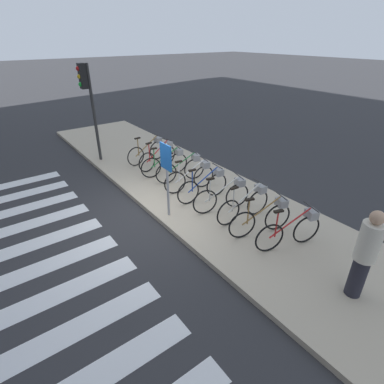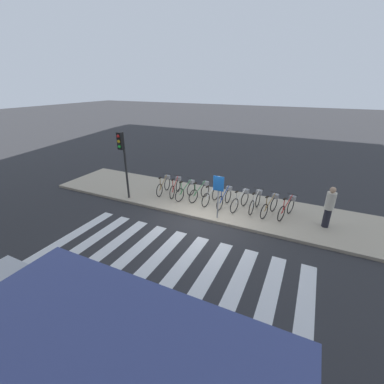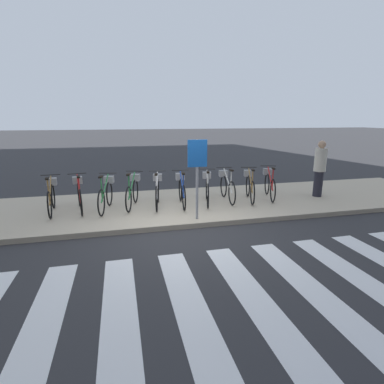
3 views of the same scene
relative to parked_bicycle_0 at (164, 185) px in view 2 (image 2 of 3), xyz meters
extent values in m
plane|color=#2D2D30|center=(2.93, -1.65, -0.54)|extent=(120.00, 120.00, 0.00)
cube|color=#B7A88E|center=(2.93, 0.04, -0.48)|extent=(17.33, 3.38, 0.12)
cube|color=silver|center=(-1.12, -6.82, -0.54)|extent=(0.45, 8.00, 0.01)
cube|color=silver|center=(-0.22, -6.82, -0.54)|extent=(0.45, 8.00, 0.01)
cube|color=silver|center=(0.68, -6.82, -0.54)|extent=(0.45, 8.00, 0.01)
cube|color=silver|center=(1.58, -6.82, -0.54)|extent=(0.45, 8.00, 0.01)
cube|color=silver|center=(2.48, -6.82, -0.54)|extent=(0.45, 8.00, 0.01)
cube|color=silver|center=(3.38, -6.82, -0.54)|extent=(0.45, 8.00, 0.01)
cube|color=silver|center=(4.28, -6.82, -0.54)|extent=(0.45, 8.00, 0.01)
cube|color=silver|center=(5.18, -6.82, -0.54)|extent=(0.45, 8.00, 0.01)
cube|color=silver|center=(6.08, -6.82, -0.54)|extent=(0.45, 8.00, 0.01)
torus|color=black|center=(0.06, -0.54, -0.10)|extent=(0.10, 0.65, 0.65)
torus|color=black|center=(-0.04, 0.35, -0.10)|extent=(0.10, 0.65, 0.65)
cylinder|color=olive|center=(0.01, -0.10, 0.16)|extent=(0.13, 0.91, 0.55)
cylinder|color=olive|center=(0.04, -0.42, 0.19)|extent=(0.04, 0.04, 0.58)
cube|color=black|center=(0.04, -0.42, 0.51)|extent=(0.09, 0.21, 0.04)
cylinder|color=#262626|center=(-0.04, 0.35, 0.45)|extent=(0.46, 0.07, 0.02)
cube|color=gray|center=(-0.04, 0.40, 0.27)|extent=(0.26, 0.22, 0.18)
torus|color=black|center=(0.74, -0.49, -0.10)|extent=(0.14, 0.65, 0.65)
torus|color=black|center=(0.59, 0.39, -0.10)|extent=(0.14, 0.65, 0.65)
cylinder|color=red|center=(0.66, -0.05, 0.16)|extent=(0.18, 0.90, 0.55)
cylinder|color=red|center=(0.72, -0.37, 0.19)|extent=(0.04, 0.04, 0.58)
cube|color=black|center=(0.72, -0.37, 0.51)|extent=(0.10, 0.21, 0.04)
cylinder|color=#262626|center=(0.59, 0.39, 0.45)|extent=(0.46, 0.10, 0.02)
cube|color=gray|center=(0.58, 0.44, 0.27)|extent=(0.27, 0.24, 0.18)
torus|color=black|center=(1.21, -0.61, -0.10)|extent=(0.16, 0.65, 0.65)
torus|color=black|center=(1.37, 0.27, -0.10)|extent=(0.16, 0.65, 0.65)
cylinder|color=#267238|center=(1.29, -0.17, 0.16)|extent=(0.20, 0.90, 0.55)
cylinder|color=#267238|center=(1.23, -0.49, 0.19)|extent=(0.04, 0.04, 0.58)
cube|color=black|center=(1.23, -0.49, 0.51)|extent=(0.11, 0.21, 0.04)
cylinder|color=#262626|center=(1.37, 0.27, 0.45)|extent=(0.46, 0.11, 0.02)
cube|color=gray|center=(1.38, 0.32, 0.27)|extent=(0.27, 0.24, 0.18)
torus|color=black|center=(1.85, -0.46, -0.10)|extent=(0.19, 0.64, 0.65)
torus|color=black|center=(2.07, 0.40, -0.10)|extent=(0.19, 0.64, 0.65)
cylinder|color=#267238|center=(1.96, -0.03, 0.16)|extent=(0.25, 0.89, 0.55)
cylinder|color=#267238|center=(1.88, -0.34, 0.19)|extent=(0.04, 0.04, 0.58)
cube|color=black|center=(1.88, -0.34, 0.51)|extent=(0.12, 0.21, 0.04)
cylinder|color=#262626|center=(2.07, 0.40, 0.45)|extent=(0.45, 0.14, 0.02)
cube|color=gray|center=(2.08, 0.45, 0.27)|extent=(0.28, 0.25, 0.18)
torus|color=black|center=(2.52, -0.60, -0.10)|extent=(0.14, 0.65, 0.65)
torus|color=black|center=(2.67, 0.28, -0.10)|extent=(0.14, 0.65, 0.65)
cylinder|color=silver|center=(2.60, -0.16, 0.16)|extent=(0.18, 0.90, 0.55)
cylinder|color=silver|center=(2.54, -0.48, 0.19)|extent=(0.04, 0.04, 0.58)
cube|color=black|center=(2.54, -0.48, 0.51)|extent=(0.10, 0.21, 0.04)
cylinder|color=#262626|center=(2.67, 0.28, 0.45)|extent=(0.46, 0.10, 0.02)
cube|color=gray|center=(2.68, 0.33, 0.27)|extent=(0.27, 0.24, 0.18)
torus|color=black|center=(3.21, -0.65, -0.10)|extent=(0.10, 0.65, 0.65)
torus|color=black|center=(3.30, 0.24, -0.10)|extent=(0.10, 0.65, 0.65)
cylinder|color=navy|center=(3.25, -0.20, 0.16)|extent=(0.12, 0.91, 0.55)
cylinder|color=navy|center=(3.22, -0.52, 0.19)|extent=(0.03, 0.03, 0.58)
cube|color=black|center=(3.22, -0.52, 0.51)|extent=(0.09, 0.21, 0.04)
cylinder|color=#262626|center=(3.30, 0.24, 0.45)|extent=(0.46, 0.07, 0.02)
cube|color=gray|center=(3.30, 0.29, 0.27)|extent=(0.26, 0.22, 0.18)
torus|color=black|center=(3.85, -0.60, -0.10)|extent=(0.20, 0.64, 0.65)
torus|color=black|center=(4.07, 0.26, -0.10)|extent=(0.20, 0.64, 0.65)
cylinder|color=beige|center=(3.96, -0.17, 0.16)|extent=(0.26, 0.89, 0.55)
cylinder|color=beige|center=(3.88, -0.48, 0.19)|extent=(0.04, 0.04, 0.58)
cube|color=black|center=(3.88, -0.48, 0.51)|extent=(0.12, 0.21, 0.04)
cylinder|color=#262626|center=(4.07, 0.26, 0.45)|extent=(0.45, 0.14, 0.02)
cube|color=gray|center=(4.08, 0.31, 0.27)|extent=(0.28, 0.25, 0.18)
torus|color=black|center=(4.55, -0.48, -0.10)|extent=(0.09, 0.65, 0.65)
torus|color=black|center=(4.63, 0.41, -0.10)|extent=(0.09, 0.65, 0.65)
cylinder|color=beige|center=(4.59, -0.04, 0.16)|extent=(0.11, 0.91, 0.55)
cylinder|color=beige|center=(4.56, -0.36, 0.19)|extent=(0.03, 0.03, 0.58)
cube|color=black|center=(4.56, -0.36, 0.51)|extent=(0.09, 0.21, 0.04)
cylinder|color=#262626|center=(4.63, 0.41, 0.45)|extent=(0.46, 0.06, 0.02)
cube|color=gray|center=(4.63, 0.46, 0.27)|extent=(0.26, 0.22, 0.18)
torus|color=black|center=(5.10, -0.59, -0.10)|extent=(0.21, 0.64, 0.65)
torus|color=black|center=(5.35, 0.27, -0.10)|extent=(0.21, 0.64, 0.65)
cylinder|color=olive|center=(5.22, -0.16, 0.16)|extent=(0.28, 0.88, 0.55)
cylinder|color=olive|center=(5.13, -0.47, 0.19)|extent=(0.04, 0.04, 0.58)
cube|color=black|center=(5.13, -0.47, 0.51)|extent=(0.12, 0.21, 0.04)
cylinder|color=#262626|center=(5.35, 0.27, 0.45)|extent=(0.45, 0.15, 0.02)
cube|color=gray|center=(5.36, 0.32, 0.27)|extent=(0.29, 0.26, 0.18)
torus|color=black|center=(5.76, -0.48, -0.10)|extent=(0.23, 0.63, 0.65)
torus|color=black|center=(6.02, 0.38, -0.10)|extent=(0.23, 0.63, 0.65)
cylinder|color=red|center=(5.89, -0.05, 0.16)|extent=(0.30, 0.88, 0.55)
cylinder|color=red|center=(5.79, -0.36, 0.19)|extent=(0.04, 0.04, 0.58)
cube|color=black|center=(5.79, -0.36, 0.51)|extent=(0.13, 0.21, 0.04)
cylinder|color=#262626|center=(6.02, 0.38, 0.45)|extent=(0.45, 0.16, 0.02)
cube|color=gray|center=(6.04, 0.43, 0.27)|extent=(0.29, 0.26, 0.18)
cylinder|color=black|center=(1.69, -8.02, -0.09)|extent=(0.90, 0.22, 0.90)
cylinder|color=#23232D|center=(7.39, -0.19, -0.05)|extent=(0.26, 0.26, 0.76)
cylinder|color=beige|center=(7.39, -0.19, 0.67)|extent=(0.34, 0.34, 0.67)
sphere|color=tan|center=(7.39, -0.19, 1.12)|extent=(0.22, 0.22, 0.22)
cylinder|color=#2D2D2D|center=(-1.23, -1.30, 1.16)|extent=(0.10, 0.10, 3.18)
cube|color=black|center=(-1.23, -1.48, 2.38)|extent=(0.24, 0.20, 0.75)
sphere|color=red|center=(-1.23, -1.58, 2.60)|extent=(0.14, 0.14, 0.14)
sphere|color=gold|center=(-1.23, -1.58, 2.37)|extent=(0.14, 0.14, 0.14)
sphere|color=green|center=(-1.23, -1.58, 2.14)|extent=(0.14, 0.14, 0.14)
cylinder|color=#99999E|center=(3.36, -1.35, 0.49)|extent=(0.06, 0.06, 1.82)
cube|color=#1959B2|center=(3.36, -1.37, 1.10)|extent=(0.44, 0.03, 0.60)
camera|label=1|loc=(8.76, -4.63, 3.52)|focal=28.00mm
camera|label=2|loc=(6.47, -10.24, 4.72)|focal=24.00mm
camera|label=3|loc=(1.69, -7.75, 1.86)|focal=28.00mm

